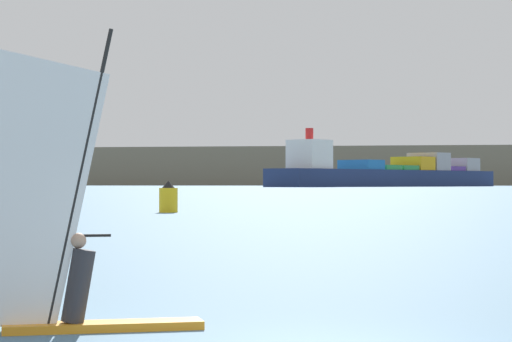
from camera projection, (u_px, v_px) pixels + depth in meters
name	position (u px, v px, depth m)	size (l,w,h in m)	color
windsurfer	(58.00, 248.00, 14.63)	(3.60, 1.56, 4.29)	orange
cargo_ship	(391.00, 173.00, 589.24)	(126.66, 165.82, 30.00)	navy
distant_headland	(372.00, 169.00, 1023.20)	(999.17, 360.27, 32.05)	#756B56
channel_buoy	(168.00, 198.00, 73.58)	(1.30, 1.30, 2.22)	yellow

